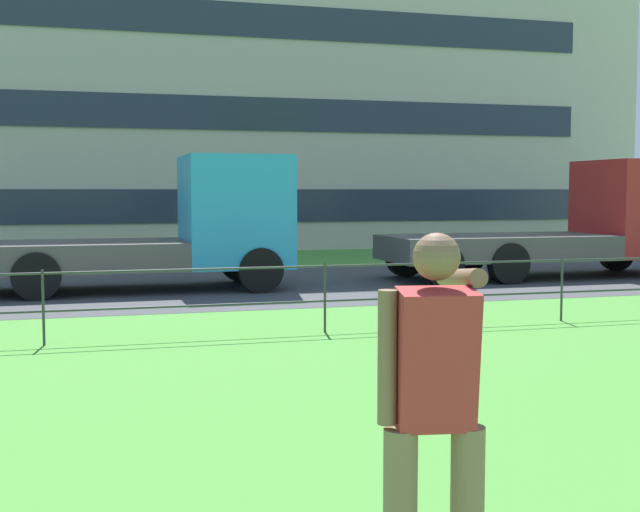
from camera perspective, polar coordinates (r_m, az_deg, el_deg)
name	(u,v)px	position (r m, az deg, el deg)	size (l,w,h in m)	color
street_strip	(246,285)	(17.98, -5.08, -2.01)	(80.00, 7.47, 0.01)	#424247
park_fence	(325,286)	(11.96, 0.34, -2.04)	(30.73, 0.04, 1.00)	#333833
person_thrower	(434,413)	(3.98, 7.77, -10.56)	(0.61, 0.76, 1.84)	#846B4C
flatbed_truck_far_right	(164,230)	(17.38, -10.61, 1.73)	(7.32, 2.47, 2.75)	#2D99D1
flatbed_truck_left	(580,225)	(20.71, 17.27, 2.03)	(7.32, 2.46, 2.75)	#B22323
apartment_building_background	(149,3)	(34.69, -11.58, 16.55)	(35.44, 12.81, 18.67)	beige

